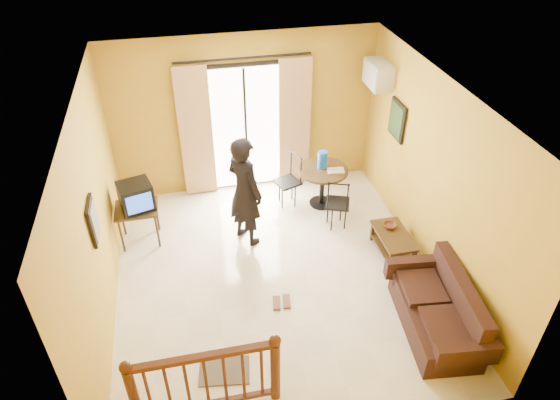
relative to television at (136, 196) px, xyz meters
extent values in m
plane|color=beige|center=(1.87, -1.25, -0.85)|extent=(5.00, 5.00, 0.00)
plane|color=white|center=(1.87, -1.25, 1.95)|extent=(5.00, 5.00, 0.00)
plane|color=#B78C23|center=(1.87, 1.25, 0.55)|extent=(4.50, 0.00, 4.50)
plane|color=#B78C23|center=(1.87, -3.75, 0.55)|extent=(4.50, 0.00, 4.50)
plane|color=#B78C23|center=(-0.38, -1.25, 0.55)|extent=(0.00, 5.00, 5.00)
plane|color=#B78C23|center=(4.12, -1.25, 0.55)|extent=(0.00, 5.00, 5.00)
cube|color=black|center=(1.87, 1.24, 0.30)|extent=(1.34, 0.03, 2.34)
cube|color=white|center=(1.87, 1.20, 0.30)|extent=(1.20, 0.04, 2.20)
cube|color=black|center=(1.87, 1.18, 0.30)|extent=(0.04, 0.02, 2.20)
cube|color=beige|center=(1.02, 1.15, 0.35)|extent=(0.55, 0.08, 2.35)
cube|color=beige|center=(2.72, 1.15, 0.35)|extent=(0.55, 0.08, 2.35)
cylinder|color=black|center=(1.87, 1.15, 1.57)|extent=(2.20, 0.04, 0.04)
cube|color=black|center=(-0.03, 0.00, -0.23)|extent=(0.64, 0.54, 0.04)
cylinder|color=black|center=(-0.30, -0.21, -0.54)|extent=(0.04, 0.04, 0.62)
cylinder|color=black|center=(0.24, -0.21, -0.54)|extent=(0.04, 0.04, 0.62)
cylinder|color=black|center=(-0.30, 0.22, -0.54)|extent=(0.04, 0.04, 0.62)
cylinder|color=black|center=(0.24, 0.22, -0.54)|extent=(0.04, 0.04, 0.62)
cube|color=black|center=(0.00, 0.00, 0.00)|extent=(0.57, 0.53, 0.42)
cube|color=blue|center=(0.06, -0.20, 0.00)|extent=(0.37, 0.11, 0.30)
cube|color=black|center=(-0.35, -1.45, 0.70)|extent=(0.04, 0.42, 0.52)
cube|color=#544F48|center=(-0.33, -1.45, 0.70)|extent=(0.01, 0.34, 0.44)
cylinder|color=black|center=(3.03, 0.36, -0.16)|extent=(0.85, 0.85, 0.04)
cylinder|color=black|center=(3.03, 0.36, -0.51)|extent=(0.08, 0.08, 0.69)
cylinder|color=black|center=(3.03, 0.36, -0.84)|extent=(0.42, 0.42, 0.03)
cylinder|color=blue|center=(3.02, 0.41, 0.01)|extent=(0.16, 0.16, 0.31)
cube|color=beige|center=(3.22, 0.26, -0.13)|extent=(0.30, 0.22, 0.02)
cube|color=silver|center=(3.97, 0.70, 1.30)|extent=(0.30, 0.60, 0.40)
cube|color=gray|center=(3.82, 0.70, 1.30)|extent=(0.02, 0.56, 0.36)
cube|color=black|center=(4.09, 0.05, 0.80)|extent=(0.04, 0.50, 0.60)
cube|color=black|center=(4.06, 0.05, 0.80)|extent=(0.01, 0.42, 0.52)
cube|color=black|center=(3.72, -1.13, -0.51)|extent=(0.46, 0.82, 0.04)
cube|color=black|center=(3.72, -1.13, -0.74)|extent=(0.42, 0.78, 0.03)
cube|color=black|center=(3.54, -1.50, -0.68)|extent=(0.05, 0.05, 0.35)
cube|color=black|center=(3.90, -1.50, -0.68)|extent=(0.05, 0.05, 0.35)
cube|color=black|center=(3.54, -0.76, -0.68)|extent=(0.05, 0.05, 0.35)
cube|color=black|center=(3.90, -0.76, -0.68)|extent=(0.05, 0.05, 0.35)
imported|color=#552C1D|center=(3.72, -0.95, -0.46)|extent=(0.25, 0.25, 0.06)
cube|color=black|center=(3.67, -2.61, -0.66)|extent=(0.93, 1.59, 0.38)
cube|color=black|center=(3.95, -2.61, -0.33)|extent=(0.35, 1.52, 0.52)
cube|color=black|center=(3.67, -3.35, -0.46)|extent=(0.77, 0.24, 0.28)
cube|color=black|center=(3.67, -1.87, -0.46)|extent=(0.77, 0.24, 0.28)
cube|color=black|center=(3.62, -2.94, -0.45)|extent=(0.59, 0.67, 0.09)
cube|color=black|center=(3.62, -2.28, -0.45)|extent=(0.59, 0.67, 0.09)
imported|color=black|center=(1.60, -0.30, 0.05)|extent=(0.72, 0.79, 1.81)
cylinder|color=#471E0F|center=(-0.03, -3.15, -0.39)|extent=(0.11, 0.11, 0.92)
cylinder|color=#471E0F|center=(1.47, -3.15, -0.39)|extent=(0.11, 0.11, 0.92)
sphere|color=#471E0F|center=(-0.03, -3.15, 0.12)|extent=(0.13, 0.13, 0.13)
sphere|color=#471E0F|center=(1.47, -3.15, 0.12)|extent=(0.13, 0.13, 0.13)
cube|color=#471E0F|center=(0.72, -3.15, 0.07)|extent=(1.55, 0.08, 0.06)
cube|color=#5B5349|center=(0.94, -2.70, -0.84)|extent=(0.65, 0.49, 0.02)
cube|color=#552C1D|center=(1.77, -1.78, -0.84)|extent=(0.14, 0.26, 0.03)
cube|color=#552C1D|center=(1.91, -1.78, -0.84)|extent=(0.14, 0.26, 0.03)
camera|label=1|loc=(0.81, -6.42, 4.28)|focal=32.00mm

